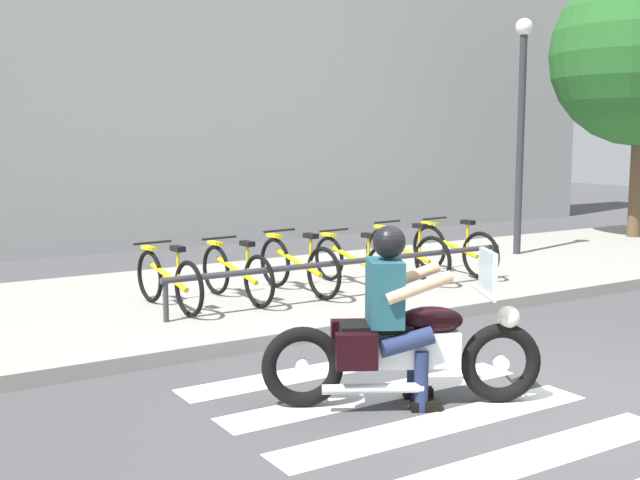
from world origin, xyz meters
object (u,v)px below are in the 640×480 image
rider (395,303)px  bicycle_2 (298,266)px  bicycle_1 (236,273)px  bicycle_0 (168,280)px  bicycle_3 (355,261)px  street_lamp (521,116)px  bicycle_5 (454,249)px  bike_rack (351,264)px  motorcycle (404,348)px  bicycle_4 (406,254)px

rider → bicycle_2: size_ratio=0.85×
bicycle_1 → bicycle_2: 0.86m
bicycle_0 → bicycle_3: size_ratio=0.94×
bicycle_0 → street_lamp: size_ratio=0.40×
bicycle_5 → bike_rack: bicycle_5 is taller
bicycle_3 → bicycle_0: bearing=-180.0°
motorcycle → rider: 0.38m
bicycle_4 → bicycle_1: bearing=180.0°
motorcycle → street_lamp: 7.83m
bicycle_3 → street_lamp: bearing=13.4°
bicycle_0 → bike_rack: size_ratio=0.33×
bicycle_2 → bike_rack: size_ratio=0.34×
motorcycle → bicycle_0: bearing=98.6°
rider → bicycle_3: size_ratio=0.85×
rider → bike_rack: bearing=61.3°
rider → street_lamp: size_ratio=0.36×
bicycle_1 → rider: bearing=-96.0°
bicycle_3 → bicycle_4: bearing=-0.1°
motorcycle → bicycle_5: size_ratio=1.24×
motorcycle → bicycle_4: bearing=51.5°
bike_rack → bicycle_2: bearing=127.9°
bicycle_2 → bicycle_3: bicycle_2 is taller
rider → bicycle_2: bearing=71.0°
bike_rack → street_lamp: bearing=18.8°
rider → bike_rack: rider is taller
bicycle_4 → bike_rack: (-1.29, -0.55, 0.06)m
bicycle_0 → bicycle_5: bicycle_5 is taller
motorcycle → bike_rack: 3.49m
bicycle_3 → bicycle_4: bicycle_4 is taller
bicycle_1 → bicycle_5: bicycle_5 is taller
street_lamp → bicycle_0: bearing=-171.8°
motorcycle → bicycle_0: 3.69m
rider → bicycle_1: bearing=84.0°
motorcycle → rider: rider is taller
bicycle_5 → bicycle_0: bearing=180.0°
bicycle_4 → bicycle_3: bearing=179.9°
rider → bicycle_4: rider is taller
bike_rack → bicycle_0: bearing=165.6°
bicycle_2 → motorcycle: bearing=-107.8°
bicycle_2 → bike_rack: (0.43, -0.55, 0.06)m
bicycle_0 → bicycle_5: 4.31m
bicycle_2 → bike_rack: bicycle_2 is taller
street_lamp → rider: bearing=-143.2°
bicycle_4 → street_lamp: street_lamp is taller
motorcycle → bicycle_2: (1.17, 3.65, 0.05)m
bicycle_3 → bicycle_1: bearing=-180.0°
bike_rack → street_lamp: street_lamp is taller
bicycle_4 → bike_rack: bicycle_4 is taller
bicycle_4 → street_lamp: (3.12, 0.95, 1.94)m
bicycle_1 → bicycle_2: size_ratio=0.95×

